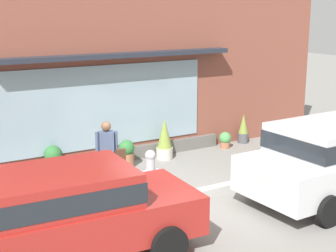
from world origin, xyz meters
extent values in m
plane|color=gray|center=(0.00, 0.00, 0.00)|extent=(60.00, 60.00, 0.00)
cube|color=#B2B2AD|center=(0.00, -0.20, 0.06)|extent=(14.00, 0.24, 0.12)
cube|color=brown|center=(0.00, 3.20, 2.32)|extent=(14.00, 0.36, 4.64)
cube|color=#8CA5B2|center=(-0.45, 3.00, 1.55)|extent=(6.03, 0.03, 2.17)
cube|color=#232833|center=(0.00, 2.85, 2.88)|extent=(6.63, 0.56, 0.12)
cube|color=#605E59|center=(0.00, 2.98, 0.18)|extent=(6.43, 0.20, 0.36)
cylinder|color=#B2B2B7|center=(-0.31, 0.62, 0.03)|extent=(0.31, 0.31, 0.06)
cylinder|color=#B2B2B7|center=(-0.31, 0.62, 0.41)|extent=(0.21, 0.21, 0.70)
sphere|color=#B2B2B7|center=(-0.31, 0.62, 0.83)|extent=(0.24, 0.24, 0.24)
cylinder|color=#B2B2B7|center=(-0.45, 0.62, 0.45)|extent=(0.10, 0.09, 0.09)
cylinder|color=#B2B2B7|center=(-0.17, 0.62, 0.45)|extent=(0.10, 0.09, 0.09)
cylinder|color=#B2B2B7|center=(-0.31, 0.47, 0.45)|extent=(0.09, 0.10, 0.09)
cylinder|color=#333847|center=(-1.12, 0.99, 0.40)|extent=(0.12, 0.12, 0.81)
cylinder|color=#333847|center=(-1.27, 1.04, 0.40)|extent=(0.12, 0.12, 0.81)
cube|color=#475675|center=(-1.20, 1.01, 1.11)|extent=(0.36, 0.29, 0.61)
sphere|color=brown|center=(-1.20, 1.01, 1.53)|extent=(0.22, 0.22, 0.22)
cylinder|color=#475675|center=(-1.00, 0.95, 1.13)|extent=(0.08, 0.08, 0.58)
cylinder|color=#475675|center=(-1.39, 1.07, 1.13)|extent=(0.08, 0.08, 0.58)
cube|color=#472D1E|center=(-0.92, 0.90, 0.86)|extent=(0.26, 0.17, 0.28)
cube|color=silver|center=(2.97, -1.81, 0.69)|extent=(4.42, 2.01, 0.75)
cube|color=silver|center=(2.76, -1.82, 1.36)|extent=(2.45, 1.80, 0.66)
cube|color=#1E2328|center=(2.76, -1.82, 1.36)|extent=(2.50, 1.82, 0.36)
cylinder|color=black|center=(1.59, -0.89, 0.31)|extent=(0.63, 0.20, 0.62)
cylinder|color=black|center=(1.65, -2.81, 0.31)|extent=(0.63, 0.20, 0.62)
cube|color=maroon|center=(-2.89, -1.50, 0.66)|extent=(4.21, 1.94, 0.67)
cube|color=maroon|center=(-3.10, -1.49, 1.25)|extent=(2.35, 1.70, 0.60)
cube|color=#1E2328|center=(-3.10, -1.49, 1.25)|extent=(2.40, 1.72, 0.33)
cylinder|color=black|center=(-1.57, -0.70, 0.32)|extent=(0.65, 0.22, 0.64)
cylinder|color=black|center=(-1.67, -2.45, 0.32)|extent=(0.65, 0.22, 0.64)
cylinder|color=#4C4C51|center=(4.15, 2.76, 0.15)|extent=(0.33, 0.33, 0.30)
cone|color=olive|center=(4.15, 2.76, 0.60)|extent=(0.30, 0.30, 0.60)
cylinder|color=#9E6042|center=(3.31, 2.57, 0.09)|extent=(0.29, 0.29, 0.18)
sphere|color=#4C934C|center=(3.31, 2.57, 0.31)|extent=(0.36, 0.36, 0.36)
sphere|color=white|center=(3.41, 2.50, 0.37)|extent=(0.09, 0.09, 0.09)
sphere|color=white|center=(3.31, 2.65, 0.41)|extent=(0.09, 0.09, 0.09)
cylinder|color=#9E6042|center=(-0.01, 2.44, 0.19)|extent=(0.38, 0.38, 0.37)
sphere|color=#2D6B33|center=(-0.01, 2.44, 0.52)|extent=(0.42, 0.42, 0.42)
sphere|color=orange|center=(-0.05, 2.35, 0.63)|extent=(0.11, 0.11, 0.11)
sphere|color=white|center=(-0.11, 2.41, 0.59)|extent=(0.11, 0.11, 0.11)
sphere|color=orange|center=(0.12, 2.51, 0.57)|extent=(0.11, 0.11, 0.11)
cylinder|color=#B7B2A3|center=(-1.84, 2.82, 0.17)|extent=(0.39, 0.39, 0.34)
sphere|color=#2D6B33|center=(-1.84, 2.82, 0.53)|extent=(0.44, 0.44, 0.44)
cylinder|color=#B7B2A3|center=(1.22, 2.57, 0.16)|extent=(0.46, 0.46, 0.31)
cone|color=olive|center=(1.22, 2.57, 0.73)|extent=(0.42, 0.42, 0.82)
camera|label=1|loc=(-5.47, -8.75, 4.05)|focal=53.03mm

